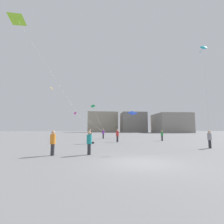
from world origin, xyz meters
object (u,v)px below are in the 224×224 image
object	(u,v)px
person_in_green	(162,135)
kite_magenta_diamond	(76,113)
person_in_black	(90,136)
kite_cyan_diamond	(204,49)
person_in_grey	(210,138)
kite_emerald_delta	(93,107)
kite_lime_delta	(18,21)
handbag_beside_flyer	(93,143)
person_in_purple	(103,133)
kite_cobalt_delta	(132,113)
building_right_hall	(171,123)
person_in_red	(117,135)
building_left_hall	(102,122)
building_centre_hall	(133,123)
person_in_teal	(89,142)
kite_amber_diamond	(52,88)
person_in_orange	(53,142)

from	to	relation	value
person_in_green	kite_magenta_diamond	distance (m)	21.36
person_in_black	kite_cyan_diamond	distance (m)	16.92
person_in_grey	person_in_black	bearing A→B (deg)	76.63
kite_emerald_delta	kite_lime_delta	bearing A→B (deg)	-108.43
handbag_beside_flyer	person_in_purple	bearing A→B (deg)	82.16
kite_cobalt_delta	building_right_hall	xyz separation A→B (m)	(30.29, 48.99, -0.31)
person_in_black	person_in_red	xyz separation A→B (m)	(3.64, 2.43, 0.00)
building_left_hall	handbag_beside_flyer	xyz separation A→B (m)	(-2.09, -81.76, -6.16)
handbag_beside_flyer	person_in_grey	bearing A→B (deg)	-26.57
person_in_grey	kite_lime_delta	bearing A→B (deg)	93.54
person_in_grey	kite_cobalt_delta	distance (m)	20.74
person_in_grey	building_centre_hall	world-z (taller)	building_centre_hall
building_left_hall	building_centre_hall	world-z (taller)	building_left_hall
person_in_purple	person_in_grey	xyz separation A→B (m)	(9.70, -16.21, -0.11)
kite_lime_delta	person_in_purple	bearing A→B (deg)	53.54
person_in_green	kite_lime_delta	bearing A→B (deg)	-129.67
person_in_black	person_in_teal	bearing A→B (deg)	-13.95
kite_emerald_delta	kite_magenta_diamond	size ratio (longest dim) A/B	1.14
person_in_purple	building_centre_hall	xyz separation A→B (m)	(18.63, 64.21, 4.72)
kite_lime_delta	building_centre_hall	bearing A→B (deg)	69.85
person_in_purple	person_in_red	distance (m)	8.49
person_in_teal	kite_cobalt_delta	world-z (taller)	kite_cobalt_delta
building_left_hall	building_right_hall	distance (m)	40.43
kite_lime_delta	building_right_hall	world-z (taller)	kite_lime_delta
kite_emerald_delta	kite_magenta_diamond	bearing A→B (deg)	-163.65
person_in_purple	person_in_teal	bearing A→B (deg)	-36.43
person_in_green	kite_amber_diamond	distance (m)	27.65
person_in_green	kite_magenta_diamond	bearing A→B (deg)	167.34
person_in_grey	kite_amber_diamond	xyz separation A→B (m)	(-21.87, 24.23, 10.58)
person_in_teal	person_in_orange	distance (m)	2.46
building_right_hall	kite_cyan_diamond	bearing A→B (deg)	-110.78
person_in_purple	person_in_grey	world-z (taller)	person_in_purple
person_in_black	kite_lime_delta	world-z (taller)	kite_lime_delta
person_in_grey	kite_emerald_delta	bearing A→B (deg)	37.77
building_right_hall	handbag_beside_flyer	world-z (taller)	building_right_hall
kite_magenta_diamond	building_centre_hall	size ratio (longest dim) A/B	0.58
kite_magenta_diamond	building_right_hall	size ratio (longest dim) A/B	0.47
person_in_black	kite_cobalt_delta	xyz separation A→B (m)	(8.15, 14.51, 4.31)
person_in_orange	building_right_hall	distance (m)	82.87
person_in_teal	person_in_grey	distance (m)	11.44
kite_cyan_diamond	kite_cobalt_delta	xyz separation A→B (m)	(-5.05, 17.52, -5.84)
person_in_red	kite_cobalt_delta	xyz separation A→B (m)	(4.52, 12.08, 4.30)
person_in_teal	building_centre_hall	xyz separation A→B (m)	(19.94, 83.53, 4.84)
kite_cobalt_delta	kite_magenta_diamond	bearing A→B (deg)	162.58
person_in_orange	handbag_beside_flyer	world-z (taller)	person_in_orange
building_right_hall	person_in_red	bearing A→B (deg)	-119.68
kite_magenta_diamond	person_in_red	bearing A→B (deg)	-62.91
person_in_teal	kite_amber_diamond	xyz separation A→B (m)	(-10.86, 27.33, 10.59)
kite_amber_diamond	building_centre_hall	bearing A→B (deg)	61.27
kite_magenta_diamond	handbag_beside_flyer	size ratio (longest dim) A/B	26.42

